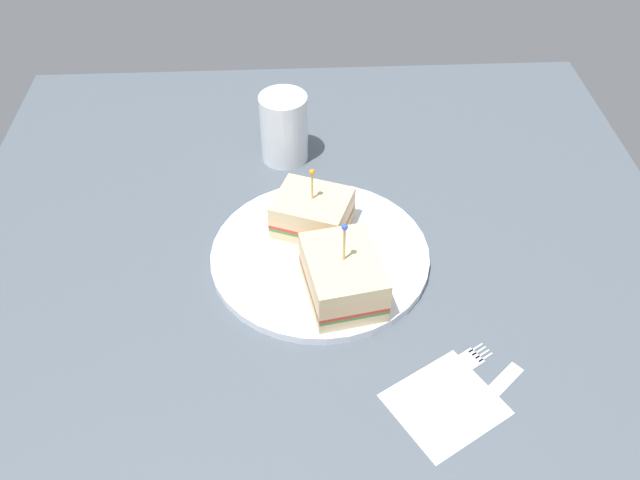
{
  "coord_description": "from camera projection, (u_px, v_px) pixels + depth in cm",
  "views": [
    {
      "loc": [
        -2.87,
        -57.11,
        58.14
      ],
      "look_at": [
        0.0,
        0.0,
        3.11
      ],
      "focal_mm": 37.29,
      "sensor_mm": 36.0,
      "label": 1
    }
  ],
  "objects": [
    {
      "name": "knife",
      "position": [
        486.0,
        399.0,
        0.67
      ],
      "size": [
        10.7,
        9.61,
        0.35
      ],
      "color": "silver",
      "rests_on": "ground_plane"
    },
    {
      "name": "napkin",
      "position": [
        445.0,
        404.0,
        0.67
      ],
      "size": [
        13.46,
        13.09,
        0.15
      ],
      "primitive_type": "cube",
      "rotation": [
        0.0,
        0.0,
        6.81
      ],
      "color": "white",
      "rests_on": "ground_plane"
    },
    {
      "name": "plate",
      "position": [
        320.0,
        255.0,
        0.81
      ],
      "size": [
        26.6,
        26.6,
        1.11
      ],
      "primitive_type": "cylinder",
      "color": "white",
      "rests_on": "ground_plane"
    },
    {
      "name": "sandwich_half_front",
      "position": [
        312.0,
        213.0,
        0.82
      ],
      "size": [
        10.99,
        10.15,
        9.13
      ],
      "color": "beige",
      "rests_on": "plate"
    },
    {
      "name": "ground_plane",
      "position": [
        320.0,
        264.0,
        0.82
      ],
      "size": [
        92.31,
        92.31,
        2.0
      ],
      "primitive_type": "cube",
      "color": "#4C5660"
    },
    {
      "name": "fork",
      "position": [
        455.0,
        369.0,
        0.7
      ],
      "size": [
        11.04,
        7.4,
        0.35
      ],
      "color": "silver",
      "rests_on": "ground_plane"
    },
    {
      "name": "drink_glass",
      "position": [
        284.0,
        132.0,
        0.93
      ],
      "size": [
        6.7,
        6.7,
        9.96
      ],
      "color": "#B74C33",
      "rests_on": "ground_plane"
    },
    {
      "name": "sandwich_half_back",
      "position": [
        343.0,
        277.0,
        0.74
      ],
      "size": [
        9.61,
        11.64,
        10.68
      ],
      "color": "beige",
      "rests_on": "plate"
    }
  ]
}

